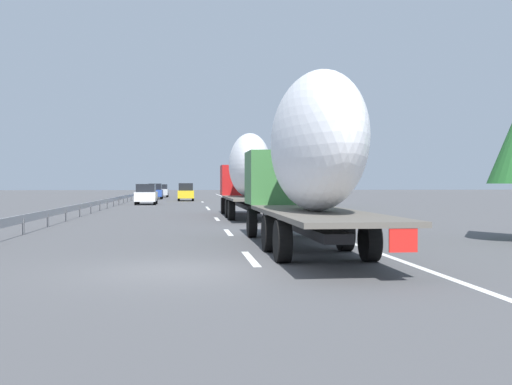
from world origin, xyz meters
name	(u,v)px	position (x,y,z in m)	size (l,w,h in m)	color
ground_plane	(185,206)	(40.00, 0.00, 0.00)	(260.00, 260.00, 0.00)	#4C4C4F
lane_stripe_0	(250,259)	(2.00, -1.80, 0.00)	(3.20, 0.20, 0.01)	white
lane_stripe_1	(228,232)	(10.47, -1.80, 0.00)	(3.20, 0.20, 0.01)	white
lane_stripe_2	(217,219)	(19.64, -1.80, 0.00)	(3.20, 0.20, 0.01)	white
lane_stripe_3	(209,209)	(32.58, -1.80, 0.00)	(3.20, 0.20, 0.01)	white
lane_stripe_4	(207,207)	(35.94, -1.80, 0.00)	(3.20, 0.20, 0.01)	white
lane_stripe_5	(203,202)	(50.60, -1.80, 0.00)	(3.20, 0.20, 0.01)	white
edge_line_right	(242,204)	(45.00, -5.50, 0.00)	(110.00, 0.20, 0.01)	white
truck_lead	(247,171)	(20.95, -3.60, 2.63)	(12.67, 2.55, 4.71)	#B21919
truck_trailing	(308,156)	(3.52, -3.60, 2.72)	(13.09, 2.55, 4.91)	#387038
car_blue_sedan	(155,191)	(63.37, 3.74, 0.97)	(4.68, 1.76, 1.94)	#28479E
car_silver_hatch	(162,191)	(73.87, 3.37, 0.93)	(4.66, 1.78, 1.83)	#ADB2B7
car_white_van	(146,194)	(43.40, 3.56, 0.95)	(4.66, 1.90, 1.90)	white
car_yellow_coupe	(186,192)	(54.85, -0.05, 0.98)	(4.10, 1.79, 1.98)	gold
road_sign	(258,180)	(41.95, -6.70, 2.25)	(0.10, 0.90, 3.26)	gray
tree_0	(311,156)	(33.56, -9.86, 4.11)	(3.23, 3.23, 6.81)	#472D19
tree_1	(263,169)	(75.89, -11.38, 4.14)	(3.98, 3.98, 6.84)	#472D19
tree_2	(316,163)	(38.76, -11.36, 3.72)	(3.11, 3.11, 6.02)	#472D19
guardrail_median	(119,198)	(43.00, 6.00, 0.58)	(94.00, 0.10, 0.76)	#9EA0A5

